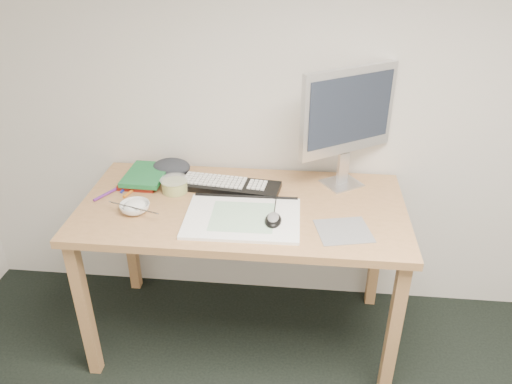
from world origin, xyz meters
TOP-DOWN VIEW (x-y plane):
  - room_shell at (0.00, 0.00)m, footprint 3.60×3.60m
  - desk at (-0.34, 1.43)m, footprint 1.40×0.70m
  - mousepad at (0.08, 1.26)m, footprint 0.24×0.23m
  - sketchpad at (-0.33, 1.31)m, footprint 0.47×0.34m
  - keyboard at (-0.42, 1.57)m, footprint 0.47×0.20m
  - monitor at (0.09, 1.66)m, footprint 0.41×0.29m
  - mouse at (-0.20, 1.29)m, footprint 0.07×0.11m
  - rice_bowl at (-0.78, 1.33)m, footprint 0.14×0.14m
  - chopsticks at (-0.78, 1.29)m, footprint 0.23×0.09m
  - fruit_tub at (-0.66, 1.52)m, footprint 0.15×0.15m
  - book_red at (-0.84, 1.60)m, footprint 0.18×0.23m
  - book_green at (-0.82, 1.60)m, footprint 0.19×0.25m
  - cloth_lump at (-0.72, 1.69)m, footprint 0.15×0.13m
  - pencil_pink at (-0.36, 1.52)m, footprint 0.18×0.09m
  - pencil_tan at (-0.27, 1.47)m, footprint 0.16×0.05m
  - pencil_black at (-0.27, 1.46)m, footprint 0.16×0.02m
  - marker_blue at (-0.89, 1.54)m, footprint 0.02×0.13m
  - marker_orange at (-0.85, 1.50)m, footprint 0.05×0.14m
  - marker_purple at (-0.95, 1.45)m, footprint 0.08×0.13m

SIDE VIEW (x-z plane):
  - desk at x=-0.34m, z-range 0.29..1.04m
  - mousepad at x=0.08m, z-range 0.75..0.75m
  - pencil_tan at x=-0.27m, z-range 0.75..0.76m
  - pencil_black at x=-0.27m, z-range 0.75..0.76m
  - pencil_pink at x=-0.36m, z-range 0.75..0.76m
  - marker_blue at x=-0.89m, z-range 0.75..0.76m
  - marker_orange at x=-0.85m, z-range 0.75..0.76m
  - marker_purple at x=-0.95m, z-range 0.75..0.76m
  - sketchpad at x=-0.33m, z-range 0.75..0.76m
  - book_red at x=-0.84m, z-range 0.75..0.77m
  - keyboard at x=-0.42m, z-range 0.75..0.78m
  - rice_bowl at x=-0.78m, z-range 0.75..0.79m
  - fruit_tub at x=-0.66m, z-range 0.75..0.81m
  - mouse at x=-0.20m, z-range 0.76..0.80m
  - cloth_lump at x=-0.72m, z-range 0.75..0.81m
  - book_green at x=-0.82m, z-range 0.77..0.79m
  - chopsticks at x=-0.78m, z-range 0.78..0.80m
  - monitor at x=0.09m, z-range 0.82..1.36m
  - room_shell at x=0.00m, z-range -0.24..3.36m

